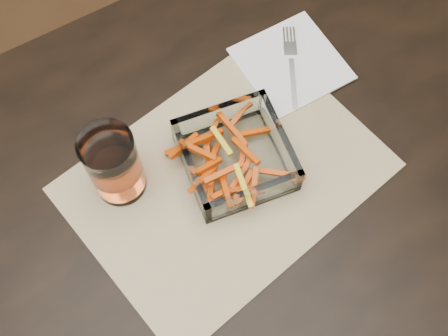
{
  "coord_description": "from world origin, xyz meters",
  "views": [
    {
      "loc": [
        -0.12,
        -0.23,
        1.54
      ],
      "look_at": [
        0.05,
        0.06,
        0.78
      ],
      "focal_mm": 45.0,
      "sensor_mm": 36.0,
      "label": 1
    }
  ],
  "objects_px": {
    "tumbler": "(114,166)",
    "fork": "(291,63)",
    "glass_bowl": "(236,157)",
    "dining_table": "(214,244)"
  },
  "relations": [
    {
      "from": "dining_table",
      "to": "glass_bowl",
      "type": "distance_m",
      "value": 0.16
    },
    {
      "from": "dining_table",
      "to": "tumbler",
      "type": "distance_m",
      "value": 0.22
    },
    {
      "from": "tumbler",
      "to": "fork",
      "type": "relative_size",
      "value": 0.91
    },
    {
      "from": "tumbler",
      "to": "fork",
      "type": "xyz_separation_m",
      "value": [
        0.34,
        0.05,
        -0.06
      ]
    },
    {
      "from": "glass_bowl",
      "to": "tumbler",
      "type": "xyz_separation_m",
      "value": [
        -0.16,
        0.06,
        0.04
      ]
    },
    {
      "from": "glass_bowl",
      "to": "fork",
      "type": "relative_size",
      "value": 1.19
    },
    {
      "from": "fork",
      "to": "glass_bowl",
      "type": "bearing_deg",
      "value": -118.85
    },
    {
      "from": "tumbler",
      "to": "fork",
      "type": "height_order",
      "value": "tumbler"
    },
    {
      "from": "glass_bowl",
      "to": "tumbler",
      "type": "relative_size",
      "value": 1.3
    },
    {
      "from": "dining_table",
      "to": "glass_bowl",
      "type": "relative_size",
      "value": 9.11
    }
  ]
}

